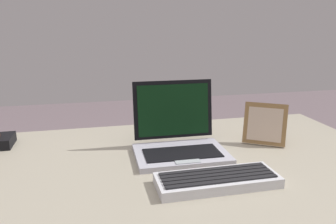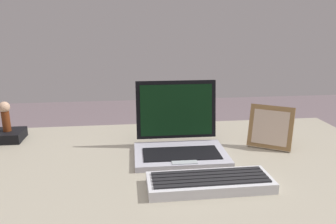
{
  "view_description": "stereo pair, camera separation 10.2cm",
  "coord_description": "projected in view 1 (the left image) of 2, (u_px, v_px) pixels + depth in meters",
  "views": [
    {
      "loc": [
        -0.17,
        -0.91,
        1.15
      ],
      "look_at": [
        0.04,
        0.06,
        0.88
      ],
      "focal_mm": 35.24,
      "sensor_mm": 36.0,
      "label": 1
    },
    {
      "loc": [
        -0.07,
        -0.92,
        1.15
      ],
      "look_at": [
        0.04,
        0.06,
        0.88
      ],
      "focal_mm": 35.24,
      "sensor_mm": 36.0,
      "label": 2
    }
  ],
  "objects": [
    {
      "name": "photo_frame",
      "position": [
        265.0,
        124.0,
        1.14
      ],
      "size": [
        0.15,
        0.12,
        0.14
      ],
      "color": "olive",
      "rests_on": "desk"
    },
    {
      "name": "external_keyboard",
      "position": [
        217.0,
        180.0,
        0.86
      ],
      "size": [
        0.32,
        0.12,
        0.03
      ],
      "color": "silver",
      "rests_on": "desk"
    },
    {
      "name": "desk",
      "position": [
        158.0,
        200.0,
        1.03
      ],
      "size": [
        1.51,
        0.81,
        0.73
      ],
      "color": "#A29A86",
      "rests_on": "ground"
    },
    {
      "name": "laptop_front",
      "position": [
        179.0,
        140.0,
        1.07
      ],
      "size": [
        0.29,
        0.24,
        0.22
      ],
      "color": "#B5B5C2",
      "rests_on": "desk"
    }
  ]
}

